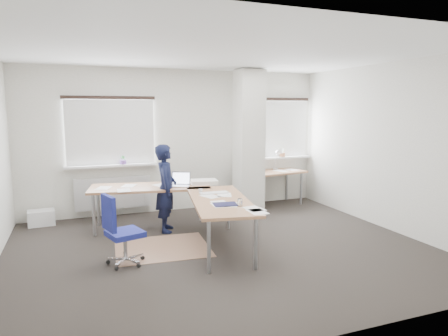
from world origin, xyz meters
name	(u,v)px	position (x,y,z in m)	size (l,w,h in m)	color
ground	(221,249)	(0.00, 0.00, 0.00)	(6.00, 6.00, 0.00)	#2A2522
room_shell	(222,128)	(0.18, 0.45, 1.75)	(6.04, 5.04, 2.82)	beige
floor_mat	(162,248)	(-0.80, 0.33, 0.00)	(1.35, 1.14, 0.01)	#936A50
white_crate	(41,218)	(-2.56, 2.25, 0.13)	(0.44, 0.31, 0.26)	white
desk_main	(185,194)	(-0.34, 0.74, 0.69)	(2.40, 2.98, 0.96)	#9E6944
desk_side	(271,173)	(1.92, 2.16, 0.69)	(1.48, 0.89, 1.22)	#9E6944
task_chair	(123,245)	(-1.42, -0.11, 0.27)	(0.54, 0.52, 0.95)	navy
person	(166,188)	(-0.56, 1.15, 0.73)	(0.53, 0.35, 1.46)	black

